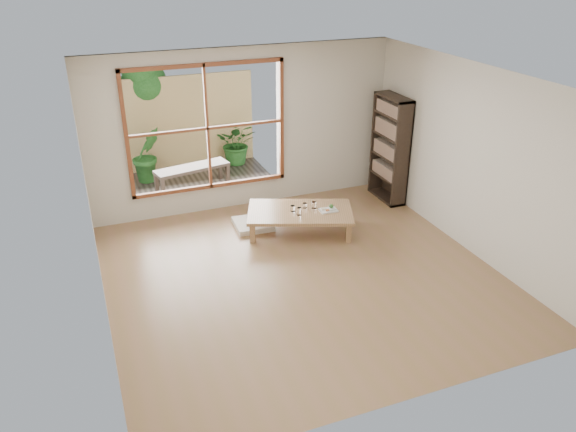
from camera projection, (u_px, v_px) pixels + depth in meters
name	position (u px, v px, depth m)	size (l,w,h in m)	color
ground	(302.00, 274.00, 7.50)	(5.00, 5.00, 0.00)	#946B4A
low_table	(300.00, 213.00, 8.51)	(1.78, 1.39, 0.34)	#A57550
floor_cushion	(253.00, 224.00, 8.76)	(0.56, 0.56, 0.08)	beige
bookshelf	(390.00, 149.00, 9.38)	(0.29, 0.80, 1.79)	#31251B
glass_tall	(299.00, 211.00, 8.32)	(0.07, 0.07, 0.12)	silver
glass_mid	(314.00, 205.00, 8.55)	(0.07, 0.07, 0.10)	silver
glass_short	(305.00, 205.00, 8.56)	(0.06, 0.06, 0.08)	silver
glass_small	(293.00, 208.00, 8.45)	(0.07, 0.07, 0.09)	silver
food_tray	(329.00, 209.00, 8.49)	(0.28, 0.20, 0.08)	white
deck	(197.00, 185.00, 10.29)	(2.80, 2.00, 0.05)	#3C332C
garden_bench	(192.00, 170.00, 9.92)	(1.37, 0.65, 0.42)	#31251B
bamboo_fence	(182.00, 123.00, 10.73)	(2.80, 0.06, 1.80)	tan
shrub_right	(237.00, 143.00, 11.05)	(0.76, 0.66, 0.85)	#285E22
shrub_left	(147.00, 155.00, 10.20)	(0.56, 0.45, 1.01)	#285E22
garden_tree	(139.00, 84.00, 10.45)	(1.04, 0.85, 2.22)	#4C3D2D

